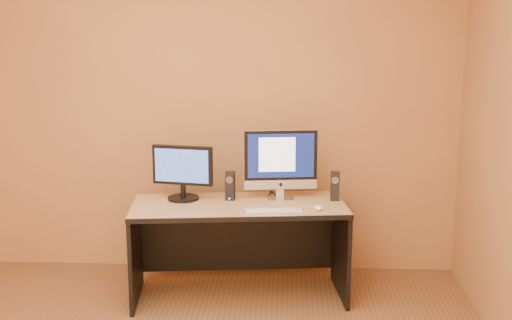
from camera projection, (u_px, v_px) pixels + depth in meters
The scene contains 10 objects.
walls at pixel (132, 156), 2.91m from camera, with size 4.00×4.00×2.60m, color #A47342, non-canonical shape.
desk at pixel (239, 251), 4.48m from camera, with size 1.47×0.64×0.68m, color tan, non-canonical shape.
imac at pixel (281, 164), 4.49m from camera, with size 0.52×0.19×0.50m, color silver, non-canonical shape.
second_monitor at pixel (183, 173), 4.49m from camera, with size 0.44×0.22×0.38m, color black, non-canonical shape.
speaker_left at pixel (230, 186), 4.50m from camera, with size 0.06×0.07×0.20m, color black, non-canonical shape.
speaker_right at pixel (335, 186), 4.49m from camera, with size 0.06×0.07×0.20m, color black, non-canonical shape.
keyboard at pixel (274, 211), 4.21m from camera, with size 0.39×0.11×0.02m, color silver.
mouse at pixel (318, 207), 4.27m from camera, with size 0.05×0.09×0.03m, color white.
cable_a at pixel (276, 195), 4.64m from camera, with size 0.01×0.01×0.20m, color black.
cable_b at pixel (270, 193), 4.67m from camera, with size 0.01×0.01×0.16m, color black.
Camera 1 is at (0.71, -2.82, 1.88)m, focal length 45.00 mm.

